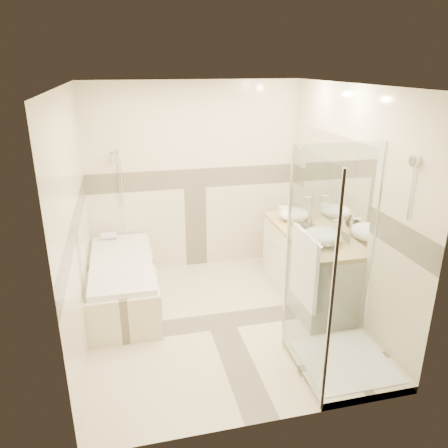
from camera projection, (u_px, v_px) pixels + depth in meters
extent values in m
cube|color=beige|center=(220.00, 321.00, 4.84)|extent=(2.80, 3.00, 0.01)
cube|color=silver|center=(220.00, 84.00, 3.97)|extent=(2.80, 3.00, 0.01)
cube|color=beige|center=(195.00, 178.00, 5.78)|extent=(2.80, 0.01, 2.50)
cube|color=beige|center=(269.00, 283.00, 3.03)|extent=(2.80, 0.01, 2.50)
cube|color=beige|center=(75.00, 226.00, 4.10)|extent=(0.01, 3.00, 2.50)
cube|color=beige|center=(347.00, 205.00, 4.71)|extent=(0.01, 3.00, 2.50)
cube|color=white|center=(334.00, 180.00, 4.91)|extent=(0.01, 1.60, 1.00)
cylinder|color=silver|center=(119.00, 176.00, 5.50)|extent=(0.02, 0.02, 0.70)
cube|color=beige|center=(123.00, 284.00, 5.12)|extent=(0.75, 1.70, 0.50)
cube|color=white|center=(121.00, 262.00, 5.02)|extent=(0.69, 1.60, 0.06)
ellipsoid|color=white|center=(121.00, 266.00, 5.04)|extent=(0.56, 1.40, 0.16)
cube|color=silver|center=(306.00, 267.00, 5.22)|extent=(0.55, 1.60, 0.80)
cylinder|color=silver|center=(297.00, 273.00, 4.74)|extent=(0.01, 0.24, 0.01)
cylinder|color=silver|center=(273.00, 245.00, 5.47)|extent=(0.01, 0.24, 0.01)
cube|color=tan|center=(309.00, 234.00, 5.07)|extent=(0.57, 1.62, 0.05)
cube|color=beige|center=(345.00, 365.00, 4.07)|extent=(0.90, 0.90, 0.08)
cube|color=white|center=(345.00, 361.00, 4.06)|extent=(0.80, 0.80, 0.01)
cube|color=white|center=(308.00, 274.00, 3.63)|extent=(0.01, 0.90, 2.00)
cube|color=white|center=(332.00, 248.00, 4.13)|extent=(0.90, 0.01, 2.00)
cylinder|color=silver|center=(332.00, 301.00, 3.22)|extent=(0.03, 0.03, 2.00)
cylinder|color=silver|center=(287.00, 253.00, 4.04)|extent=(0.03, 0.03, 2.00)
cylinder|color=silver|center=(374.00, 244.00, 4.24)|extent=(0.03, 0.03, 2.00)
cylinder|color=silver|center=(414.00, 161.00, 3.50)|extent=(0.03, 0.10, 0.10)
cylinder|color=silver|center=(306.00, 234.00, 3.50)|extent=(0.02, 0.60, 0.02)
cube|color=silver|center=(304.00, 268.00, 3.60)|extent=(0.04, 0.48, 0.62)
ellipsoid|color=white|center=(294.00, 214.00, 5.41)|extent=(0.38, 0.38, 0.15)
ellipsoid|color=white|center=(321.00, 236.00, 4.69)|extent=(0.43, 0.43, 0.17)
cylinder|color=silver|center=(311.00, 207.00, 5.43)|extent=(0.03, 0.03, 0.31)
cylinder|color=silver|center=(308.00, 197.00, 5.37)|extent=(0.11, 0.03, 0.03)
cylinder|color=silver|center=(341.00, 230.00, 4.73)|extent=(0.03, 0.03, 0.27)
cylinder|color=silver|center=(338.00, 220.00, 4.67)|extent=(0.10, 0.02, 0.02)
imported|color=black|center=(311.00, 228.00, 4.94)|extent=(0.10, 0.10, 0.17)
imported|color=black|center=(306.00, 225.00, 5.07)|extent=(0.12, 0.12, 0.14)
cube|color=silver|center=(286.00, 211.00, 5.68)|extent=(0.14, 0.22, 0.07)
cylinder|color=silver|center=(109.00, 236.00, 5.59)|extent=(0.20, 0.09, 0.09)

